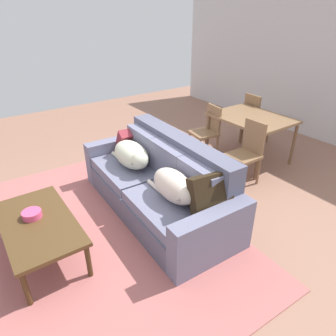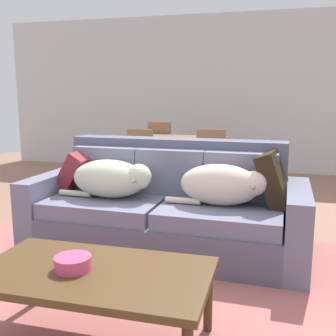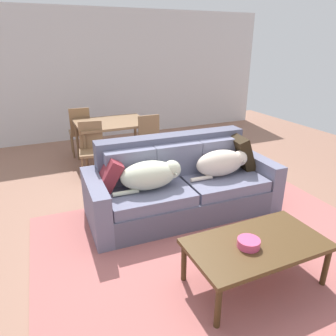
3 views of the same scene
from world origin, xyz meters
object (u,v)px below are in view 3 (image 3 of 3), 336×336
object	(u,v)px
dog_on_right_cushion	(222,163)
dining_chair_far_left	(80,130)
bowl_on_coffee_table	(248,243)
dining_chair_near_right	(151,142)
couch	(181,185)
dining_table	(112,126)
throw_pillow_by_right_arm	(240,152)
dining_chair_near_left	(92,148)
dog_on_left_cushion	(151,175)
throw_pillow_by_left_arm	(109,174)
coffee_table	(256,247)

from	to	relation	value
dog_on_right_cushion	dining_chair_far_left	bearing A→B (deg)	116.74
bowl_on_coffee_table	dining_chair_near_right	xyz separation A→B (m)	(0.26, 2.90, 0.04)
couch	dining_table	distance (m)	2.07
throw_pillow_by_right_arm	dining_chair_far_left	xyz separation A→B (m)	(-1.68, 2.63, -0.14)
dog_on_right_cushion	dining_chair_near_right	size ratio (longest dim) A/B	0.87
couch	bowl_on_coffee_table	distance (m)	1.51
couch	dog_on_right_cushion	xyz separation A→B (m)	(0.50, -0.15, 0.27)
couch	throw_pillow_by_right_arm	world-z (taller)	couch
dog_on_right_cushion	dining_chair_near_left	distance (m)	2.10
dog_on_left_cushion	throw_pillow_by_right_arm	world-z (taller)	throw_pillow_by_right_arm
throw_pillow_by_left_arm	coffee_table	distance (m)	1.81
bowl_on_coffee_table	dining_chair_near_left	world-z (taller)	dining_chair_near_left
dog_on_left_cushion	dining_chair_near_left	world-z (taller)	dining_chair_near_left
bowl_on_coffee_table	dining_chair_near_left	size ratio (longest dim) A/B	0.21
dining_chair_near_left	dining_chair_near_right	bearing A→B (deg)	3.24
throw_pillow_by_right_arm	coffee_table	size ratio (longest dim) A/B	0.37
dog_on_left_cushion	dog_on_right_cushion	world-z (taller)	dog_on_right_cushion
dog_on_right_cushion	throw_pillow_by_left_arm	world-z (taller)	throw_pillow_by_left_arm
throw_pillow_by_right_arm	dog_on_right_cushion	bearing A→B (deg)	-157.22
throw_pillow_by_left_arm	dining_chair_near_right	bearing A→B (deg)	51.85
couch	dining_chair_near_left	size ratio (longest dim) A/B	2.65
dining_chair_near_right	throw_pillow_by_right_arm	bearing A→B (deg)	-61.70
dog_on_left_cushion	dining_chair_near_left	xyz separation A→B (m)	(-0.35, 1.63, -0.12)
throw_pillow_by_right_arm	dog_on_left_cushion	bearing A→B (deg)	-173.31
throw_pillow_by_right_arm	dining_chair_far_left	distance (m)	3.12
couch	dining_chair_near_right	bearing A→B (deg)	85.87
throw_pillow_by_right_arm	dining_chair_near_right	size ratio (longest dim) A/B	0.49
throw_pillow_by_right_arm	dining_table	xyz separation A→B (m)	(-1.23, 2.00, 0.03)
dining_chair_near_left	dog_on_left_cushion	bearing A→B (deg)	-69.29
dining_chair_near_right	dog_on_right_cushion	bearing A→B (deg)	-77.26
throw_pillow_by_left_arm	throw_pillow_by_right_arm	xyz separation A→B (m)	(1.78, -0.06, 0.03)
couch	throw_pillow_by_left_arm	xyz separation A→B (m)	(-0.89, 0.08, 0.28)
coffee_table	dining_chair_near_right	bearing A→B (deg)	86.95
bowl_on_coffee_table	dining_chair_near_right	world-z (taller)	dining_chair_near_right
throw_pillow_by_right_arm	bowl_on_coffee_table	xyz separation A→B (m)	(-1.00, -1.52, -0.19)
throw_pillow_by_left_arm	dining_table	bearing A→B (deg)	74.11
dog_on_right_cushion	dining_table	distance (m)	2.32
throw_pillow_by_left_arm	dining_chair_near_left	distance (m)	1.42
dog_on_right_cushion	dining_chair_near_left	bearing A→B (deg)	130.42
dining_chair_near_right	dining_chair_near_left	bearing A→B (deg)	174.93
coffee_table	dining_chair_far_left	xyz separation A→B (m)	(-0.79, 4.12, 0.12)
couch	dining_chair_near_left	world-z (taller)	couch
throw_pillow_by_right_arm	dining_chair_near_right	distance (m)	1.58
couch	throw_pillow_by_right_arm	size ratio (longest dim) A/B	5.31
couch	throw_pillow_by_right_arm	distance (m)	0.94
dining_chair_near_left	dining_chair_near_right	world-z (taller)	dining_chair_near_right
dog_on_left_cushion	dining_chair_far_left	xyz separation A→B (m)	(-0.34, 2.79, -0.11)
coffee_table	couch	bearing A→B (deg)	89.91
dining_table	dining_chair_near_left	xyz separation A→B (m)	(-0.46, -0.52, -0.18)
throw_pillow_by_left_arm	dining_chair_far_left	size ratio (longest dim) A/B	0.40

